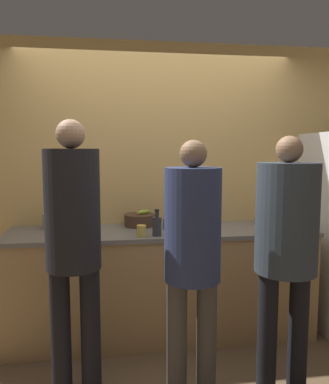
% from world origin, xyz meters
% --- Properties ---
extents(ground_plane, '(14.00, 14.00, 0.00)m').
position_xyz_m(ground_plane, '(0.00, 0.00, 0.00)').
color(ground_plane, brown).
extents(wall_back, '(5.20, 0.06, 2.60)m').
position_xyz_m(wall_back, '(0.00, 0.73, 1.30)').
color(wall_back, '#E0B266').
rests_on(wall_back, ground_plane).
extents(counter, '(2.62, 0.71, 0.94)m').
position_xyz_m(counter, '(0.00, 0.39, 0.47)').
color(counter, tan).
rests_on(counter, ground_plane).
extents(person_left, '(0.35, 0.35, 1.81)m').
position_xyz_m(person_left, '(-0.66, -0.39, 1.08)').
color(person_left, black).
rests_on(person_left, ground_plane).
extents(person_center, '(0.35, 0.35, 1.68)m').
position_xyz_m(person_center, '(0.08, -0.53, 1.00)').
color(person_center, '#4C4742').
rests_on(person_center, ground_plane).
extents(person_right, '(0.40, 0.40, 1.71)m').
position_xyz_m(person_right, '(0.71, -0.51, 1.05)').
color(person_right, black).
rests_on(person_right, ground_plane).
extents(fruit_bowl, '(0.27, 0.27, 0.15)m').
position_xyz_m(fruit_bowl, '(-0.17, 0.56, 0.99)').
color(fruit_bowl, '#4C3323').
rests_on(fruit_bowl, counter).
extents(utensil_crock, '(0.12, 0.12, 0.26)m').
position_xyz_m(utensil_crock, '(-0.95, 0.53, 1.01)').
color(utensil_crock, '#ADA393').
rests_on(utensil_crock, counter).
extents(bottle_dark, '(0.07, 0.07, 0.21)m').
position_xyz_m(bottle_dark, '(-0.06, 0.15, 1.02)').
color(bottle_dark, '#333338').
rests_on(bottle_dark, counter).
extents(bottle_amber, '(0.07, 0.07, 0.23)m').
position_xyz_m(bottle_amber, '(0.91, 0.46, 1.03)').
color(bottle_amber, brown).
rests_on(bottle_amber, counter).
extents(cup_blue, '(0.08, 0.08, 0.10)m').
position_xyz_m(cup_blue, '(0.06, 0.39, 0.99)').
color(cup_blue, '#335184').
rests_on(cup_blue, counter).
extents(cup_yellow, '(0.07, 0.07, 0.09)m').
position_xyz_m(cup_yellow, '(-0.19, 0.13, 0.98)').
color(cup_yellow, gold).
rests_on(cup_yellow, counter).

